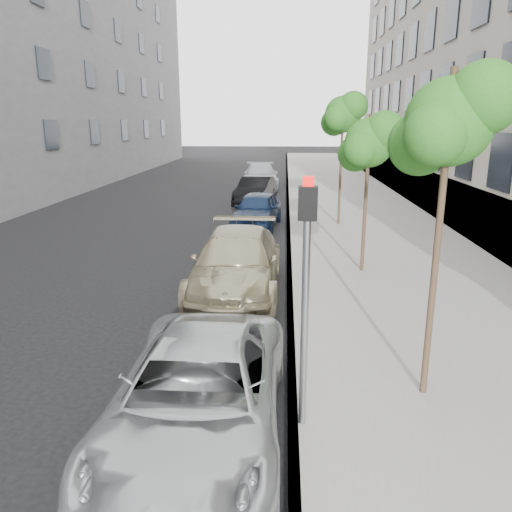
# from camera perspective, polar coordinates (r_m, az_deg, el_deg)

# --- Properties ---
(ground) EXTENTS (160.00, 160.00, 0.00)m
(ground) POSITION_cam_1_polar(r_m,az_deg,el_deg) (7.03, -6.08, -21.56)
(ground) COLOR black
(ground) RESTS_ON ground
(sidewalk) EXTENTS (6.40, 72.00, 0.14)m
(sidewalk) POSITION_cam_1_polar(r_m,az_deg,el_deg) (30.01, 9.65, 7.12)
(sidewalk) COLOR gray
(sidewalk) RESTS_ON ground
(curb) EXTENTS (0.15, 72.00, 0.14)m
(curb) POSITION_cam_1_polar(r_m,az_deg,el_deg) (29.83, 3.63, 7.26)
(curb) COLOR #9E9B93
(curb) RESTS_ON ground
(tree_near) EXTENTS (1.57, 1.37, 4.82)m
(tree_near) POSITION_cam_1_polar(r_m,az_deg,el_deg) (7.38, 21.41, 13.99)
(tree_near) COLOR #38281C
(tree_near) RESTS_ON sidewalk
(tree_mid) EXTENTS (1.65, 1.45, 4.31)m
(tree_mid) POSITION_cam_1_polar(r_m,az_deg,el_deg) (13.74, 12.90, 12.51)
(tree_mid) COLOR #38281C
(tree_mid) RESTS_ON sidewalk
(tree_far) EXTENTS (1.73, 1.53, 5.14)m
(tree_far) POSITION_cam_1_polar(r_m,az_deg,el_deg) (20.17, 9.99, 15.65)
(tree_far) COLOR #38281C
(tree_far) RESTS_ON sidewalk
(signal_pole) EXTENTS (0.25, 0.19, 3.41)m
(signal_pole) POSITION_cam_1_polar(r_m,az_deg,el_deg) (6.42, 5.71, -2.49)
(signal_pole) COLOR #939699
(signal_pole) RESTS_ON sidewalk
(minivan) EXTENTS (2.25, 4.86, 1.35)m
(minivan) POSITION_cam_1_polar(r_m,az_deg,el_deg) (6.92, -6.67, -15.54)
(minivan) COLOR #B0B3B5
(minivan) RESTS_ON ground
(suv) EXTENTS (2.16, 5.27, 1.53)m
(suv) POSITION_cam_1_polar(r_m,az_deg,el_deg) (12.45, -2.24, -0.79)
(suv) COLOR tan
(suv) RESTS_ON ground
(sedan_blue) EXTENTS (2.12, 4.31, 1.41)m
(sedan_blue) POSITION_cam_1_polar(r_m,az_deg,el_deg) (20.23, 0.11, 5.30)
(sedan_blue) COLOR #111F3A
(sedan_blue) RESTS_ON ground
(sedan_black) EXTENTS (2.12, 4.44, 1.41)m
(sedan_black) POSITION_cam_1_polar(r_m,az_deg,el_deg) (25.82, -0.06, 7.46)
(sedan_black) COLOR black
(sedan_black) RESTS_ON ground
(sedan_rear) EXTENTS (2.46, 5.40, 1.53)m
(sedan_rear) POSITION_cam_1_polar(r_m,az_deg,el_deg) (32.11, 0.53, 9.11)
(sedan_rear) COLOR #9A9EA2
(sedan_rear) RESTS_ON ground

